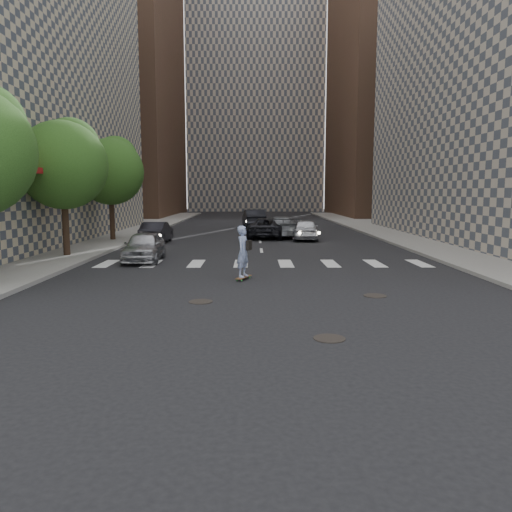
{
  "coord_description": "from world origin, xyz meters",
  "views": [
    {
      "loc": [
        -0.48,
        -13.07,
        3.2
      ],
      "look_at": [
        -0.38,
        1.6,
        1.3
      ],
      "focal_mm": 35.0,
      "sensor_mm": 36.0,
      "label": 1
    }
  ],
  "objects_px": {
    "tree_c": "(112,169)",
    "traffic_car_b": "(280,227)",
    "tree_b": "(65,161)",
    "traffic_car_e": "(254,218)",
    "silver_sedan": "(144,246)",
    "traffic_car_a": "(157,232)",
    "skateboarder": "(244,252)",
    "traffic_car_c": "(267,228)",
    "traffic_car_d": "(306,229)"
  },
  "relations": [
    {
      "from": "tree_c",
      "to": "traffic_car_b",
      "type": "height_order",
      "value": "tree_c"
    },
    {
      "from": "tree_b",
      "to": "traffic_car_e",
      "type": "relative_size",
      "value": 1.34
    },
    {
      "from": "silver_sedan",
      "to": "traffic_car_a",
      "type": "xyz_separation_m",
      "value": [
        -1.0,
        8.24,
        -0.02
      ]
    },
    {
      "from": "skateboarder",
      "to": "tree_b",
      "type": "bearing_deg",
      "value": 167.67
    },
    {
      "from": "skateboarder",
      "to": "traffic_car_c",
      "type": "distance_m",
      "value": 16.63
    },
    {
      "from": "tree_c",
      "to": "silver_sedan",
      "type": "bearing_deg",
      "value": -66.88
    },
    {
      "from": "traffic_car_a",
      "to": "traffic_car_d",
      "type": "xyz_separation_m",
      "value": [
        9.54,
        1.89,
        0.05
      ]
    },
    {
      "from": "tree_c",
      "to": "skateboarder",
      "type": "relative_size",
      "value": 3.34
    },
    {
      "from": "skateboarder",
      "to": "traffic_car_b",
      "type": "relative_size",
      "value": 0.39
    },
    {
      "from": "traffic_car_e",
      "to": "traffic_car_b",
      "type": "bearing_deg",
      "value": 94.29
    },
    {
      "from": "tree_c",
      "to": "traffic_car_a",
      "type": "xyz_separation_m",
      "value": [
        2.95,
        -1.03,
        -3.98
      ]
    },
    {
      "from": "traffic_car_e",
      "to": "silver_sedan",
      "type": "bearing_deg",
      "value": 70.85
    },
    {
      "from": "tree_b",
      "to": "traffic_car_c",
      "type": "bearing_deg",
      "value": 46.16
    },
    {
      "from": "silver_sedan",
      "to": "traffic_car_e",
      "type": "height_order",
      "value": "traffic_car_e"
    },
    {
      "from": "tree_c",
      "to": "traffic_car_a",
      "type": "distance_m",
      "value": 5.06
    },
    {
      "from": "tree_c",
      "to": "traffic_car_c",
      "type": "height_order",
      "value": "tree_c"
    },
    {
      "from": "silver_sedan",
      "to": "traffic_car_c",
      "type": "xyz_separation_m",
      "value": [
        6.0,
        11.63,
        0.01
      ]
    },
    {
      "from": "traffic_car_b",
      "to": "traffic_car_e",
      "type": "bearing_deg",
      "value": -87.19
    },
    {
      "from": "silver_sedan",
      "to": "traffic_car_d",
      "type": "distance_m",
      "value": 13.25
    },
    {
      "from": "tree_b",
      "to": "traffic_car_b",
      "type": "height_order",
      "value": "tree_b"
    },
    {
      "from": "silver_sedan",
      "to": "tree_b",
      "type": "bearing_deg",
      "value": 160.24
    },
    {
      "from": "tree_b",
      "to": "silver_sedan",
      "type": "xyz_separation_m",
      "value": [
        3.95,
        -1.26,
        -3.96
      ]
    },
    {
      "from": "traffic_car_d",
      "to": "tree_c",
      "type": "bearing_deg",
      "value": 8.98
    },
    {
      "from": "traffic_car_a",
      "to": "traffic_car_d",
      "type": "height_order",
      "value": "traffic_car_d"
    },
    {
      "from": "traffic_car_c",
      "to": "traffic_car_d",
      "type": "xyz_separation_m",
      "value": [
        2.54,
        -1.51,
        0.02
      ]
    },
    {
      "from": "tree_b",
      "to": "silver_sedan",
      "type": "height_order",
      "value": "tree_b"
    },
    {
      "from": "tree_c",
      "to": "tree_b",
      "type": "bearing_deg",
      "value": -90.0
    },
    {
      "from": "tree_c",
      "to": "traffic_car_c",
      "type": "distance_m",
      "value": 10.97
    },
    {
      "from": "traffic_car_d",
      "to": "skateboarder",
      "type": "bearing_deg",
      "value": 80.68
    },
    {
      "from": "traffic_car_a",
      "to": "traffic_car_e",
      "type": "distance_m",
      "value": 15.18
    },
    {
      "from": "tree_b",
      "to": "skateboarder",
      "type": "bearing_deg",
      "value": -35.69
    },
    {
      "from": "tree_c",
      "to": "traffic_car_c",
      "type": "xyz_separation_m",
      "value": [
        9.96,
        2.37,
        -3.95
      ]
    },
    {
      "from": "tree_c",
      "to": "traffic_car_c",
      "type": "relative_size",
      "value": 1.31
    },
    {
      "from": "tree_c",
      "to": "traffic_car_b",
      "type": "relative_size",
      "value": 1.3
    },
    {
      "from": "tree_b",
      "to": "traffic_car_a",
      "type": "bearing_deg",
      "value": 67.04
    },
    {
      "from": "skateboarder",
      "to": "silver_sedan",
      "type": "distance_m",
      "value": 6.82
    },
    {
      "from": "traffic_car_a",
      "to": "traffic_car_b",
      "type": "xyz_separation_m",
      "value": [
        7.95,
        3.89,
        0.07
      ]
    },
    {
      "from": "skateboarder",
      "to": "traffic_car_c",
      "type": "relative_size",
      "value": 0.39
    },
    {
      "from": "skateboarder",
      "to": "traffic_car_e",
      "type": "xyz_separation_m",
      "value": [
        0.43,
        27.07,
        -0.22
      ]
    },
    {
      "from": "skateboarder",
      "to": "silver_sedan",
      "type": "bearing_deg",
      "value": 156.82
    },
    {
      "from": "traffic_car_b",
      "to": "traffic_car_c",
      "type": "bearing_deg",
      "value": 19.8
    },
    {
      "from": "traffic_car_a",
      "to": "traffic_car_d",
      "type": "relative_size",
      "value": 0.97
    },
    {
      "from": "traffic_car_b",
      "to": "traffic_car_c",
      "type": "relative_size",
      "value": 1.01
    },
    {
      "from": "traffic_car_b",
      "to": "tree_b",
      "type": "bearing_deg",
      "value": 37.26
    },
    {
      "from": "silver_sedan",
      "to": "traffic_car_c",
      "type": "bearing_deg",
      "value": 60.66
    },
    {
      "from": "tree_c",
      "to": "traffic_car_a",
      "type": "height_order",
      "value": "tree_c"
    },
    {
      "from": "skateboarder",
      "to": "traffic_car_c",
      "type": "bearing_deg",
      "value": 108.82
    },
    {
      "from": "traffic_car_e",
      "to": "traffic_car_d",
      "type": "bearing_deg",
      "value": 99.81
    },
    {
      "from": "tree_b",
      "to": "traffic_car_d",
      "type": "bearing_deg",
      "value": 35.35
    },
    {
      "from": "traffic_car_d",
      "to": "traffic_car_c",
      "type": "bearing_deg",
      "value": -25.63
    }
  ]
}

